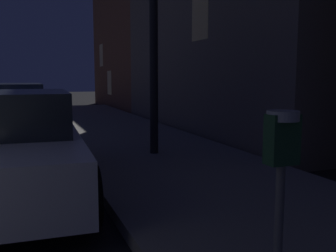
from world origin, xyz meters
TOP-DOWN VIEW (x-y plane):
  - parking_meter at (4.52, -0.28)m, footprint 0.19×0.19m
  - car_white at (2.85, 3.37)m, footprint 2.30×4.44m
  - car_blue at (2.85, 9.53)m, footprint 2.04×4.60m
  - building_far at (10.96, 17.22)m, footprint 7.33×8.27m

SIDE VIEW (x-z plane):
  - car_white at x=2.85m, z-range -0.01..1.42m
  - car_blue at x=2.85m, z-range 0.00..1.43m
  - parking_meter at x=4.52m, z-range 0.48..1.76m
  - building_far at x=10.96m, z-range 0.00..8.55m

